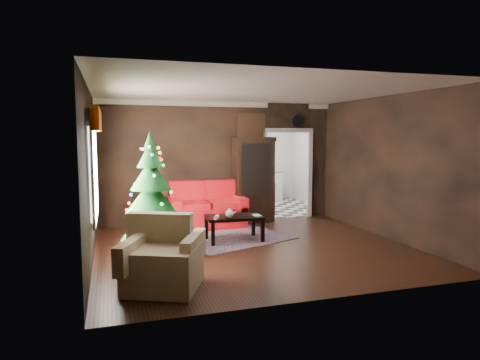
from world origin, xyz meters
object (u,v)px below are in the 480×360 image
object	(u,v)px
christmas_tree	(151,194)
wall_clock	(298,121)
teapot	(229,213)
kitchen_table	(259,196)
curio_cabinet	(253,182)
floor_lamp	(156,193)
coffee_table	(234,228)
armchair	(163,254)
loveseat	(208,204)

from	to	relation	value
christmas_tree	wall_clock	size ratio (longest dim) A/B	6.16
teapot	kitchen_table	world-z (taller)	kitchen_table
teapot	kitchen_table	distance (m)	3.68
curio_cabinet	wall_clock	distance (m)	1.88
teapot	kitchen_table	xyz separation A→B (m)	(1.74, 3.24, -0.20)
floor_lamp	coffee_table	bearing A→B (deg)	-39.84
christmas_tree	kitchen_table	xyz separation A→B (m)	(3.20, 3.55, -0.68)
teapot	wall_clock	distance (m)	3.53
curio_cabinet	armchair	world-z (taller)	curio_cabinet
curio_cabinet	floor_lamp	bearing A→B (deg)	-168.01
teapot	wall_clock	xyz separation A→B (m)	(2.29, 1.99, 1.80)
loveseat	curio_cabinet	distance (m)	1.25
christmas_tree	floor_lamp	bearing A→B (deg)	81.43
loveseat	floor_lamp	xyz separation A→B (m)	(-1.15, -0.27, 0.33)
loveseat	teapot	bearing A→B (deg)	-87.94
loveseat	teapot	distance (m)	1.59
curio_cabinet	teapot	size ratio (longest dim) A/B	10.18
curio_cabinet	armchair	size ratio (longest dim) A/B	1.94
christmas_tree	loveseat	bearing A→B (deg)	53.55
loveseat	wall_clock	size ratio (longest dim) A/B	5.31
armchair	christmas_tree	bearing A→B (deg)	113.77
christmas_tree	armchair	bearing A→B (deg)	-90.22
christmas_tree	wall_clock	distance (m)	4.59
coffee_table	teapot	xyz separation A→B (m)	(-0.14, -0.18, 0.33)
floor_lamp	kitchen_table	size ratio (longest dim) A/B	2.03
floor_lamp	armchair	size ratio (longest dim) A/B	1.55
christmas_tree	coffee_table	distance (m)	1.86
wall_clock	loveseat	bearing A→B (deg)	-170.34
curio_cabinet	coffee_table	world-z (taller)	curio_cabinet
teapot	curio_cabinet	bearing A→B (deg)	58.82
loveseat	wall_clock	bearing A→B (deg)	9.66
armchair	wall_clock	world-z (taller)	wall_clock
curio_cabinet	kitchen_table	distance (m)	1.67
curio_cabinet	floor_lamp	distance (m)	2.36
wall_clock	floor_lamp	bearing A→B (deg)	-169.19
coffee_table	kitchen_table	size ratio (longest dim) A/B	1.41
curio_cabinet	coffee_table	size ratio (longest dim) A/B	1.80
kitchen_table	wall_clock	bearing A→B (deg)	-66.25
christmas_tree	wall_clock	bearing A→B (deg)	31.47
curio_cabinet	floor_lamp	size ratio (longest dim) A/B	1.25
curio_cabinet	armchair	distance (m)	4.60
floor_lamp	christmas_tree	size ratio (longest dim) A/B	0.77
coffee_table	kitchen_table	distance (m)	3.45
loveseat	christmas_tree	xyz separation A→B (m)	(-1.40, -1.90, 0.55)
wall_clock	curio_cabinet	bearing A→B (deg)	-171.47
teapot	christmas_tree	bearing A→B (deg)	-168.02
kitchen_table	christmas_tree	bearing A→B (deg)	-132.07
floor_lamp	armchair	bearing A→B (deg)	-94.35
curio_cabinet	teapot	bearing A→B (deg)	-121.18
teapot	wall_clock	size ratio (longest dim) A/B	0.58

